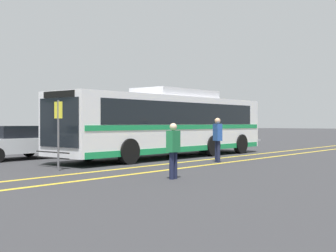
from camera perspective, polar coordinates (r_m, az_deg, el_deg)
The scene contains 10 objects.
ground_plane at distance 22.42m, azimuth 1.07°, elevation -3.71°, with size 220.00×220.00×0.00m, color #2D2D30.
lane_strip_0 at distance 20.49m, azimuth 4.79°, elevation -4.09°, with size 0.20×32.37×0.01m, color gold.
lane_strip_1 at distance 19.69m, azimuth 8.35°, elevation -4.28°, with size 0.20×32.37×0.01m, color gold.
curb_strip at distance 26.06m, azimuth -10.46°, elevation -2.98°, with size 40.37×0.36×0.15m, color #99999E.
transit_bus at distance 21.75m, azimuth 0.03°, elevation 0.40°, with size 12.72×2.84×3.17m.
parked_car_1 at distance 21.52m, azimuth -18.28°, elevation -1.93°, with size 4.68×2.16×1.47m.
parked_car_2 at distance 25.01m, azimuth -6.50°, elevation -1.73°, with size 4.89×2.10×1.32m.
pedestrian_0 at distance 19.12m, azimuth 6.06°, elevation -1.32°, with size 0.40×0.47×1.80m.
pedestrian_1 at distance 13.34m, azimuth 0.65°, elevation -2.64°, with size 0.44×0.26×1.60m.
bus_stop_sign at distance 16.00m, azimuth -13.23°, elevation -0.02°, with size 0.07×0.40×2.36m.
Camera 1 is at (-17.61, -13.78, 1.61)m, focal length 50.00 mm.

